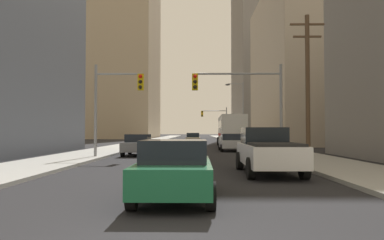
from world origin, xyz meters
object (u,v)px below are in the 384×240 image
sedan_grey (138,145)px  traffic_signal_near_left (116,96)px  sedan_silver (231,142)px  sedan_beige (193,139)px  traffic_signal_far_right (215,118)px  traffic_signal_near_right (241,94)px  city_bus (231,129)px  pickup_truck_white (268,151)px  sedan_green (175,169)px

sedan_grey → traffic_signal_near_left: 4.49m
sedan_silver → traffic_signal_near_left: (-8.09, -8.72, 3.24)m
sedan_beige → traffic_signal_near_left: (-4.65, -23.76, 3.24)m
traffic_signal_far_right → sedan_beige: bearing=-101.5°
traffic_signal_near_left → traffic_signal_near_right: 7.97m
sedan_silver → traffic_signal_far_right: 33.92m
traffic_signal_near_left → sedan_beige: bearing=78.9°
city_bus → traffic_signal_far_right: (-0.49, 24.78, 2.15)m
sedan_grey → sedan_silver: 9.16m
traffic_signal_far_right → pickup_truck_white: bearing=-90.5°
traffic_signal_near_left → pickup_truck_white: bearing=-45.2°
traffic_signal_near_right → traffic_signal_near_left: bearing=-180.0°
sedan_silver → traffic_signal_near_right: (-0.12, -8.72, 3.36)m
city_bus → sedan_grey: 16.80m
traffic_signal_far_right → traffic_signal_near_right: bearing=-90.7°
sedan_silver → traffic_signal_near_right: traffic_signal_near_right is taller
sedan_silver → pickup_truck_white: bearing=-90.1°
pickup_truck_white → sedan_grey: size_ratio=1.28×
sedan_beige → traffic_signal_near_left: bearing=-101.1°
sedan_grey → traffic_signal_far_right: bearing=79.2°
sedan_silver → traffic_signal_near_left: 12.32m
city_bus → traffic_signal_far_right: traffic_signal_far_right is taller
traffic_signal_near_right → city_bus: bearing=86.8°
city_bus → sedan_silver: size_ratio=2.74×
sedan_green → traffic_signal_far_right: size_ratio=0.70×
city_bus → traffic_signal_far_right: 24.88m
pickup_truck_white → sedan_beige: pickup_truck_white is taller
pickup_truck_white → sedan_grey: (-7.09, 11.07, -0.16)m
sedan_green → sedan_beige: (0.07, 37.62, 0.00)m
sedan_silver → traffic_signal_near_left: bearing=-132.8°
city_bus → sedan_beige: 7.54m
city_bus → traffic_signal_near_left: (-8.96, -17.69, 2.08)m
traffic_signal_far_right → sedan_silver: bearing=-90.7°
pickup_truck_white → sedan_beige: size_ratio=1.29×
sedan_silver → traffic_signal_near_right: size_ratio=0.70×
city_bus → sedan_grey: city_bus is taller
sedan_green → traffic_signal_near_left: traffic_signal_near_left is taller
pickup_truck_white → traffic_signal_far_right: 50.67m
pickup_truck_white → city_bus: bearing=88.0°
sedan_grey → traffic_signal_near_right: size_ratio=0.70×
city_bus → sedan_beige: size_ratio=2.75×
sedan_green → traffic_signal_far_right: (3.89, 56.34, 3.31)m
sedan_grey → pickup_truck_white: bearing=-57.3°
city_bus → traffic_signal_near_right: traffic_signal_near_right is taller
sedan_grey → sedan_beige: same height
traffic_signal_near_right → sedan_green: bearing=-103.7°
sedan_grey → traffic_signal_far_right: size_ratio=0.70×
city_bus → sedan_green: size_ratio=2.75×
traffic_signal_near_left → sedan_green: bearing=-71.7°
traffic_signal_near_left → city_bus: bearing=63.1°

